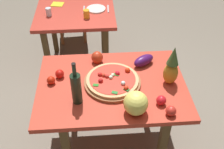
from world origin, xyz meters
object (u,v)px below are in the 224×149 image
at_px(dining_chair, 71,10).
at_px(tomato_near_board, 161,100).
at_px(drinking_glass_water, 49,12).
at_px(knife_utensil, 108,9).
at_px(eggplant, 144,60).
at_px(melon, 136,103).
at_px(dinner_plate, 96,9).
at_px(tomato_beside_pepper, 51,80).
at_px(pineapple_left, 172,68).
at_px(napkin_folded, 57,4).
at_px(pizza_board, 112,82).
at_px(pizza, 113,80).
at_px(display_table, 112,93).
at_px(tomato_at_corner, 60,74).
at_px(tomato_by_bottle, 171,111).
at_px(drinking_glass_juice, 86,14).
at_px(wine_bottle, 76,88).
at_px(background_table, 76,22).
at_px(bell_pepper, 97,57).
at_px(fork_utensil, 84,10).

relative_size(dining_chair, tomato_near_board, 11.47).
bearing_deg(drinking_glass_water, knife_utensil, 9.04).
height_order(eggplant, knife_utensil, eggplant).
distance_m(melon, dinner_plate, 1.61).
relative_size(tomato_beside_pepper, dinner_plate, 0.30).
height_order(drinking_glass_water, dinner_plate, drinking_glass_water).
xyz_separation_m(pineapple_left, napkin_folded, (-1.01, 1.47, -0.15)).
relative_size(pizza_board, pizza, 1.09).
height_order(drinking_glass_water, knife_utensil, drinking_glass_water).
distance_m(display_table, melon, 0.39).
xyz_separation_m(tomato_at_corner, tomato_by_bottle, (0.81, -0.46, 0.00)).
bearing_deg(pizza_board, drinking_glass_juice, 100.60).
height_order(dining_chair, drinking_glass_juice, drinking_glass_juice).
xyz_separation_m(drinking_glass_juice, knife_utensil, (0.25, 0.18, -0.04)).
height_order(tomato_near_board, knife_utensil, tomato_near_board).
bearing_deg(melon, drinking_glass_juice, 103.76).
height_order(display_table, knife_utensil, knife_utensil).
xyz_separation_m(drinking_glass_juice, dinner_plate, (0.11, 0.18, -0.04)).
height_order(pizza, drinking_glass_juice, drinking_glass_juice).
height_order(pineapple_left, tomato_by_bottle, pineapple_left).
bearing_deg(wine_bottle, tomato_beside_pepper, 135.32).
distance_m(wine_bottle, tomato_near_board, 0.62).
bearing_deg(knife_utensil, dining_chair, 132.86).
height_order(pineapple_left, tomato_beside_pepper, pineapple_left).
bearing_deg(background_table, tomato_near_board, -65.56).
height_order(bell_pepper, tomato_near_board, bell_pepper).
relative_size(pizza, tomato_by_bottle, 5.52).
bearing_deg(background_table, tomato_beside_pepper, -97.07).
bearing_deg(eggplant, tomato_near_board, -83.59).
height_order(display_table, drinking_glass_water, drinking_glass_water).
xyz_separation_m(display_table, background_table, (-0.33, 1.25, -0.03)).
bearing_deg(tomato_by_bottle, wine_bottle, 164.81).
height_order(tomato_beside_pepper, tomato_near_board, tomato_near_board).
bearing_deg(dinner_plate, tomato_near_board, -74.17).
distance_m(pizza, knife_utensil, 1.28).
bearing_deg(tomato_beside_pepper, fork_utensil, 78.57).
distance_m(pizza_board, bell_pepper, 0.31).
bearing_deg(background_table, wine_bottle, -87.35).
bearing_deg(eggplant, napkin_folded, 124.46).
relative_size(pizza, wine_bottle, 1.16).
bearing_deg(melon, tomato_by_bottle, -10.17).
relative_size(background_table, dinner_plate, 4.11).
distance_m(eggplant, tomato_beside_pepper, 0.80).
distance_m(background_table, dinner_plate, 0.28).
xyz_separation_m(display_table, tomato_by_bottle, (0.39, -0.35, 0.14)).
relative_size(pineapple_left, dinner_plate, 1.56).
bearing_deg(tomato_at_corner, eggplant, 9.28).
height_order(display_table, dinner_plate, dinner_plate).
distance_m(background_table, dining_chair, 0.63).
bearing_deg(bell_pepper, wine_bottle, -109.02).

